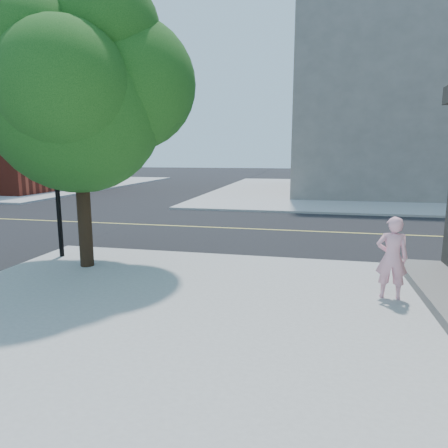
# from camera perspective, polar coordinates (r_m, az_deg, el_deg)

# --- Properties ---
(ground) EXTENTS (140.00, 140.00, 0.00)m
(ground) POSITION_cam_1_polar(r_m,az_deg,el_deg) (12.63, -17.67, -3.72)
(ground) COLOR black
(ground) RESTS_ON ground
(road_ew) EXTENTS (140.00, 9.00, 0.01)m
(road_ew) POSITION_cam_1_polar(r_m,az_deg,el_deg) (16.58, -9.95, -0.15)
(road_ew) COLOR black
(road_ew) RESTS_ON ground
(sidewalk_ne) EXTENTS (29.00, 25.00, 0.12)m
(sidewalk_ne) POSITION_cam_1_polar(r_m,az_deg,el_deg) (33.03, 25.05, 4.19)
(sidewalk_ne) COLOR #A2A2A2
(sidewalk_ne) RESTS_ON ground
(filler_ne) EXTENTS (18.00, 16.00, 14.00)m
(filler_ne) POSITION_cam_1_polar(r_m,az_deg,el_deg) (33.77, 26.64, 16.21)
(filler_ne) COLOR slate
(filler_ne) RESTS_ON sidewalk_ne
(man_on_phone) EXTENTS (0.62, 0.43, 1.62)m
(man_on_phone) POSITION_cam_1_polar(r_m,az_deg,el_deg) (8.34, 22.93, -4.47)
(man_on_phone) COLOR #F8A9C1
(man_on_phone) RESTS_ON sidewalk_se
(street_tree) EXTENTS (5.08, 4.62, 6.74)m
(street_tree) POSITION_cam_1_polar(r_m,az_deg,el_deg) (10.36, -19.83, 18.19)
(street_tree) COLOR black
(street_tree) RESTS_ON sidewalk_se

